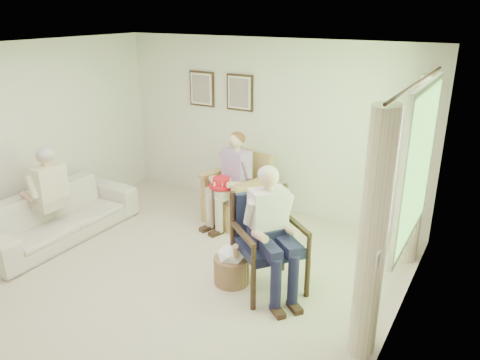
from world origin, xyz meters
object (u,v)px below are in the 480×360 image
at_px(red_hat, 221,183).
at_px(wicker_armchair, 238,200).
at_px(person_wicker, 233,174).
at_px(hatbox, 232,264).
at_px(person_dark, 267,223).
at_px(sofa, 58,215).
at_px(person_sofa, 45,190).
at_px(wood_armchair, 274,238).

bearing_deg(red_hat, wicker_armchair, 78.29).
xyz_separation_m(person_wicker, hatbox, (0.79, -1.33, -0.55)).
bearing_deg(person_dark, sofa, 132.74).
bearing_deg(person_sofa, sofa, -177.64).
bearing_deg(person_dark, person_sofa, 135.26).
height_order(person_dark, person_sofa, person_dark).
height_order(wood_armchair, sofa, wood_armchair).
distance_m(person_dark, person_sofa, 3.10).
bearing_deg(wood_armchair, person_wicker, 85.14).
distance_m(wood_armchair, sofa, 3.12).
relative_size(wood_armchair, person_sofa, 0.83).
xyz_separation_m(sofa, person_dark, (3.08, 0.25, 0.52)).
distance_m(person_sofa, hatbox, 2.73).
bearing_deg(red_hat, wood_armchair, -36.03).
height_order(sofa, hatbox, sofa).
bearing_deg(person_sofa, person_wicker, 134.59).
bearing_deg(sofa, person_wicker, -50.16).
distance_m(sofa, person_sofa, 0.44).
bearing_deg(wood_armchair, red_hat, 92.07).
distance_m(person_wicker, red_hat, 0.23).
distance_m(wicker_armchair, hatbox, 1.67).
xyz_separation_m(wood_armchair, person_wicker, (-1.21, 1.13, 0.19)).
distance_m(wicker_armchair, red_hat, 0.50).
relative_size(wood_armchair, sofa, 0.48).
relative_size(wood_armchair, person_dark, 0.76).
distance_m(red_hat, hatbox, 1.49).
height_order(wood_armchair, person_dark, person_dark).
bearing_deg(sofa, person_sofa, -180.00).
distance_m(person_wicker, person_sofa, 2.52).
height_order(wood_armchair, red_hat, wood_armchair).
xyz_separation_m(person_dark, red_hat, (-1.28, 1.11, -0.16)).
height_order(sofa, person_sofa, person_sofa).
distance_m(wood_armchair, person_sofa, 3.13).
xyz_separation_m(person_dark, hatbox, (-0.42, -0.03, -0.61)).
relative_size(wicker_armchair, person_sofa, 0.79).
xyz_separation_m(wicker_armchair, person_dark, (1.21, -1.44, 0.52)).
bearing_deg(person_sofa, wood_armchair, 102.75).
bearing_deg(red_hat, person_sofa, -140.20).
xyz_separation_m(wicker_armchair, sofa, (-1.86, -1.69, 0.00)).
xyz_separation_m(sofa, person_wicker, (1.86, 1.56, 0.46)).
height_order(wicker_armchair, person_wicker, person_wicker).
bearing_deg(sofa, person_dark, -85.36).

